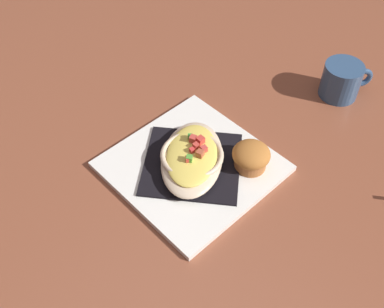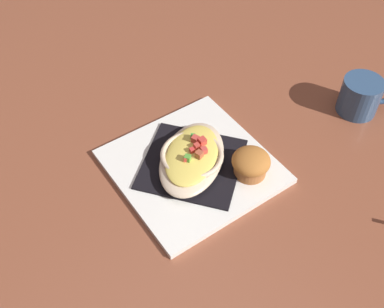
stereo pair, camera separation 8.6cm
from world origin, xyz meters
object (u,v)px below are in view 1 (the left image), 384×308
object	(u,v)px
coffee_mug	(341,82)
muffin	(251,157)
square_plate	(192,166)
gratin_dish	(192,157)

from	to	relation	value
coffee_mug	muffin	bearing A→B (deg)	169.69
square_plate	gratin_dish	distance (m)	0.03
gratin_dish	coffee_mug	world-z (taller)	coffee_mug
gratin_dish	muffin	size ratio (longest dim) A/B	3.09
coffee_mug	gratin_dish	bearing A→B (deg)	157.81
square_plate	muffin	world-z (taller)	muffin
coffee_mug	square_plate	bearing A→B (deg)	157.81
gratin_dish	coffee_mug	distance (m)	0.39
muffin	coffee_mug	distance (m)	0.30
square_plate	coffee_mug	distance (m)	0.39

